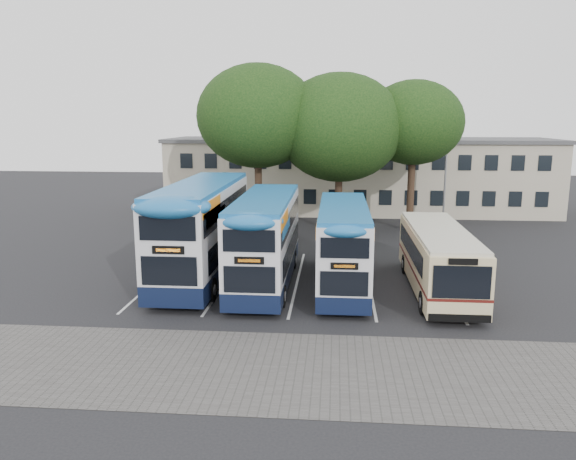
% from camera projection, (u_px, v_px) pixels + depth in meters
% --- Properties ---
extents(ground, '(120.00, 120.00, 0.00)m').
position_uv_depth(ground, '(382.00, 318.00, 22.50)').
color(ground, black).
rests_on(ground, ground).
extents(paving_strip, '(40.00, 6.00, 0.01)m').
position_uv_depth(paving_strip, '(331.00, 371.00, 17.78)').
color(paving_strip, '#595654').
rests_on(paving_strip, ground).
extents(bay_lines, '(14.12, 11.00, 0.01)m').
position_uv_depth(bay_lines, '(297.00, 281.00, 27.70)').
color(bay_lines, silver).
rests_on(bay_lines, ground).
extents(depot_building, '(32.40, 8.40, 6.20)m').
position_uv_depth(depot_building, '(359.00, 174.00, 48.25)').
color(depot_building, beige).
rests_on(depot_building, ground).
extents(lamp_post, '(0.25, 1.05, 9.06)m').
position_uv_depth(lamp_post, '(446.00, 158.00, 40.52)').
color(lamp_post, gray).
rests_on(lamp_post, ground).
extents(tree_left, '(8.22, 8.22, 11.52)m').
position_uv_depth(tree_left, '(258.00, 116.00, 37.84)').
color(tree_left, black).
rests_on(tree_left, ground).
extents(tree_mid, '(8.62, 8.62, 10.93)m').
position_uv_depth(tree_mid, '(340.00, 128.00, 37.95)').
color(tree_mid, black).
rests_on(tree_mid, ground).
extents(tree_right, '(6.83, 6.83, 10.49)m').
position_uv_depth(tree_right, '(414.00, 123.00, 38.47)').
color(tree_right, black).
rests_on(tree_right, ground).
extents(bus_dd_left, '(2.77, 11.42, 4.76)m').
position_uv_depth(bus_dd_left, '(202.00, 226.00, 27.83)').
color(bus_dd_left, black).
rests_on(bus_dd_left, ground).
extents(bus_dd_mid, '(2.48, 10.24, 4.26)m').
position_uv_depth(bus_dd_mid, '(266.00, 236.00, 26.77)').
color(bus_dd_mid, black).
rests_on(bus_dd_mid, ground).
extents(bus_dd_right, '(2.29, 9.42, 3.92)m').
position_uv_depth(bus_dd_right, '(343.00, 242.00, 26.30)').
color(bus_dd_right, black).
rests_on(bus_dd_right, ground).
extents(bus_single, '(2.49, 9.81, 2.92)m').
position_uv_depth(bus_single, '(438.00, 256.00, 25.87)').
color(bus_single, beige).
rests_on(bus_single, ground).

